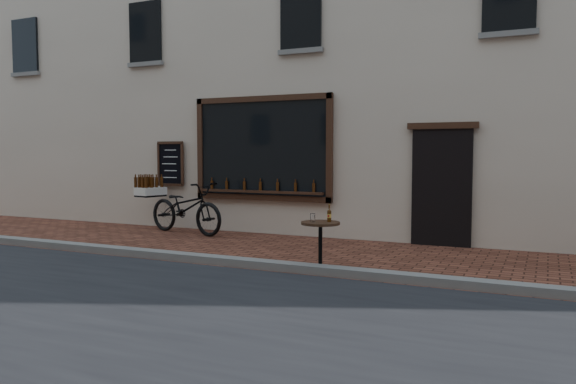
% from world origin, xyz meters
% --- Properties ---
extents(ground, '(90.00, 90.00, 0.00)m').
position_xyz_m(ground, '(0.00, 0.00, 0.00)').
color(ground, '#51271A').
rests_on(ground, ground).
extents(kerb, '(90.00, 0.25, 0.12)m').
position_xyz_m(kerb, '(0.00, 0.20, 0.06)').
color(kerb, slate).
rests_on(kerb, ground).
extents(shop_building, '(28.00, 6.20, 10.00)m').
position_xyz_m(shop_building, '(0.00, 6.50, 5.00)').
color(shop_building, beige).
rests_on(shop_building, ground).
extents(cargo_bicycle, '(2.60, 1.19, 1.20)m').
position_xyz_m(cargo_bicycle, '(-3.45, 2.77, 0.57)').
color(cargo_bicycle, black).
rests_on(cargo_bicycle, ground).
extents(bistro_table, '(0.58, 0.58, 0.99)m').
position_xyz_m(bistro_table, '(0.69, 0.35, 0.53)').
color(bistro_table, black).
rests_on(bistro_table, ground).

